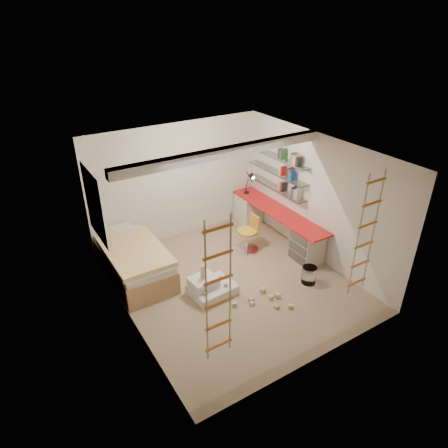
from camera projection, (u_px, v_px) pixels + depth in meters
floor at (232, 283)px, 7.67m from camera, size 4.50×4.50×0.00m
ceiling_beam at (224, 152)px, 6.69m from camera, size 4.00×0.18×0.16m
window_frame at (95, 205)px, 7.14m from camera, size 0.06×1.15×1.35m
window_blind at (98, 204)px, 7.16m from camera, size 0.02×1.00×1.20m
rope_ladder_left at (218, 292)px, 5.02m from camera, size 0.41×0.04×2.13m
rope_ladder_right at (366, 235)px, 6.26m from camera, size 0.41×0.04×2.13m
waste_bin at (309, 275)px, 7.60m from camera, size 0.28×0.28×0.35m
desk at (276, 224)px, 8.91m from camera, size 0.56×2.80×0.75m
shelves at (277, 173)px, 8.66m from camera, size 0.25×1.80×0.71m
bed at (134, 261)px, 7.75m from camera, size 1.02×2.00×0.69m
task_lamp at (251, 180)px, 9.26m from camera, size 0.14×0.36×0.57m
swivel_chair at (248, 238)px, 8.55m from camera, size 0.51×0.51×0.83m
play_platform at (210, 287)px, 7.32m from camera, size 0.85×0.69×0.35m
toy_blocks at (241, 291)px, 7.17m from camera, size 1.26×1.26×0.62m
books at (277, 168)px, 8.61m from camera, size 0.14×0.70×0.92m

